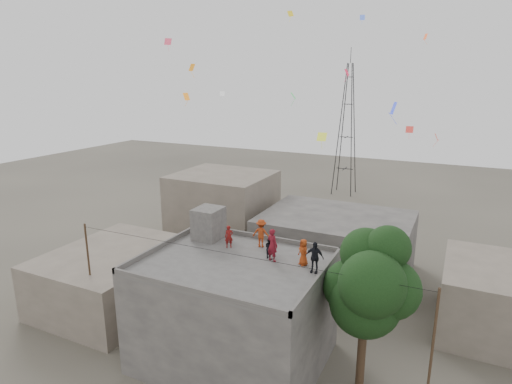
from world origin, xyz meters
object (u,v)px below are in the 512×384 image
at_px(stair_head_box, 209,223).
at_px(person_dark_adult, 314,257).
at_px(person_red_adult, 272,245).
at_px(tree, 370,285).
at_px(transmission_tower, 347,130).

xyz_separation_m(stair_head_box, person_dark_adult, (7.60, -1.81, -0.16)).
distance_m(stair_head_box, person_red_adult, 5.24).
height_order(tree, transmission_tower, transmission_tower).
relative_size(stair_head_box, person_dark_adult, 1.19).
distance_m(tree, person_dark_adult, 3.09).
relative_size(stair_head_box, transmission_tower, 0.10).
bearing_deg(tree, person_dark_adult, 176.28).
bearing_deg(transmission_tower, person_red_adult, -81.45).
height_order(stair_head_box, person_dark_adult, stair_head_box).
height_order(transmission_tower, person_red_adult, transmission_tower).
height_order(tree, person_red_adult, tree).
bearing_deg(stair_head_box, person_red_adult, -15.93).
xyz_separation_m(stair_head_box, tree, (10.57, -2.00, -1.00)).
bearing_deg(person_red_adult, transmission_tower, -62.17).
relative_size(tree, transmission_tower, 0.45).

